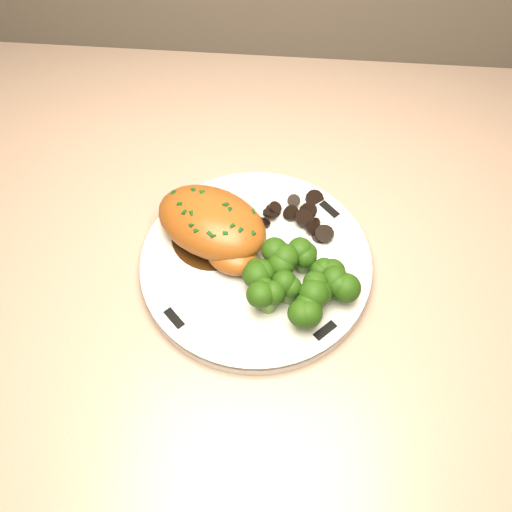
# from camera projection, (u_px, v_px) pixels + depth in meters

# --- Properties ---
(counter) EXTENTS (2.16, 0.71, 1.05)m
(counter) POSITION_uv_depth(u_px,v_px,m) (106.00, 388.00, 1.09)
(counter) COLOR brown
(counter) RESTS_ON ground
(plate) EXTENTS (0.27, 0.27, 0.02)m
(plate) POSITION_uv_depth(u_px,v_px,m) (256.00, 265.00, 0.67)
(plate) COLOR silver
(plate) RESTS_ON counter
(rim_accent_0) EXTENTS (0.02, 0.02, 0.00)m
(rim_accent_0) POSITION_uv_depth(u_px,v_px,m) (329.00, 209.00, 0.70)
(rim_accent_0) COLOR black
(rim_accent_0) RESTS_ON plate
(rim_accent_1) EXTENTS (0.02, 0.02, 0.00)m
(rim_accent_1) POSITION_uv_depth(u_px,v_px,m) (195.00, 200.00, 0.70)
(rim_accent_1) COLOR black
(rim_accent_1) RESTS_ON plate
(rim_accent_2) EXTENTS (0.02, 0.02, 0.00)m
(rim_accent_2) POSITION_uv_depth(u_px,v_px,m) (174.00, 318.00, 0.62)
(rim_accent_2) COLOR black
(rim_accent_2) RESTS_ON plate
(rim_accent_3) EXTENTS (0.02, 0.02, 0.00)m
(rim_accent_3) POSITION_uv_depth(u_px,v_px,m) (325.00, 331.00, 0.62)
(rim_accent_3) COLOR black
(rim_accent_3) RESTS_ON plate
(gravy_pool) EXTENTS (0.09, 0.09, 0.00)m
(gravy_pool) POSITION_uv_depth(u_px,v_px,m) (213.00, 236.00, 0.68)
(gravy_pool) COLOR #331B09
(gravy_pool) RESTS_ON plate
(chicken_breast) EXTENTS (0.14, 0.13, 0.05)m
(chicken_breast) POSITION_uv_depth(u_px,v_px,m) (214.00, 226.00, 0.66)
(chicken_breast) COLOR #924C19
(chicken_breast) RESTS_ON plate
(mushroom_pile) EXTENTS (0.08, 0.06, 0.02)m
(mushroom_pile) POSITION_uv_depth(u_px,v_px,m) (290.00, 218.00, 0.69)
(mushroom_pile) COLOR black
(mushroom_pile) RESTS_ON plate
(broccoli_florets) EXTENTS (0.10, 0.09, 0.04)m
(broccoli_florets) POSITION_uv_depth(u_px,v_px,m) (299.00, 281.00, 0.62)
(broccoli_florets) COLOR #63903D
(broccoli_florets) RESTS_ON plate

